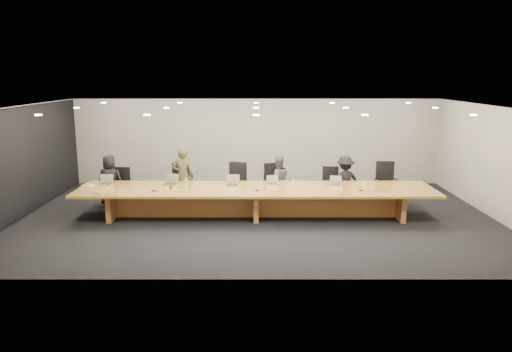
{
  "coord_description": "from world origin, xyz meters",
  "views": [
    {
      "loc": [
        0.0,
        -12.3,
        3.57
      ],
      "look_at": [
        0.0,
        0.3,
        1.0
      ],
      "focal_mm": 35.0,
      "sensor_mm": 36.0,
      "label": 1
    }
  ],
  "objects": [
    {
      "name": "notepad",
      "position": [
        -4.35,
        0.28,
        0.76
      ],
      "size": [
        0.34,
        0.31,
        0.02
      ],
      "primitive_type": "cube",
      "rotation": [
        0.0,
        0.0,
        -0.4
      ],
      "color": "white",
      "rests_on": "conference_table"
    },
    {
      "name": "amber_mug",
      "position": [
        -2.14,
        -0.08,
        0.8
      ],
      "size": [
        0.1,
        0.1,
        0.09
      ],
      "primitive_type": "cylinder",
      "rotation": [
        0.0,
        0.0,
        0.39
      ],
      "color": "brown",
      "rests_on": "conference_table"
    },
    {
      "name": "conference_table",
      "position": [
        0.0,
        0.0,
        0.52
      ],
      "size": [
        9.0,
        1.8,
        0.75
      ],
      "color": "#976621",
      "rests_on": "ground"
    },
    {
      "name": "person_b",
      "position": [
        -2.01,
        1.13,
        0.82
      ],
      "size": [
        0.62,
        0.43,
        1.64
      ],
      "primitive_type": "imported",
      "rotation": [
        0.0,
        0.0,
        3.08
      ],
      "color": "#39371F",
      "rests_on": "ground"
    },
    {
      "name": "person_c",
      "position": [
        0.61,
        1.23,
        0.69
      ],
      "size": [
        0.77,
        0.65,
        1.39
      ],
      "primitive_type": "imported",
      "rotation": [
        0.0,
        0.0,
        3.35
      ],
      "color": "#535255",
      "rests_on": "ground"
    },
    {
      "name": "chair_right",
      "position": [
        2.06,
        1.21,
        0.54
      ],
      "size": [
        0.62,
        0.62,
        1.07
      ],
      "primitive_type": null,
      "rotation": [
        0.0,
        0.0,
        -0.16
      ],
      "color": "black",
      "rests_on": "ground"
    },
    {
      "name": "chair_far_right",
      "position": [
        3.64,
        1.29,
        0.6
      ],
      "size": [
        0.64,
        0.64,
        1.2
      ],
      "primitive_type": null,
      "rotation": [
        0.0,
        0.0,
        -0.05
      ],
      "color": "black",
      "rests_on": "ground"
    },
    {
      "name": "mic_right",
      "position": [
        2.59,
        -0.29,
        0.76
      ],
      "size": [
        0.13,
        0.13,
        0.03
      ],
      "primitive_type": "cone",
      "rotation": [
        0.0,
        0.0,
        0.13
      ],
      "color": "black",
      "rests_on": "conference_table"
    },
    {
      "name": "chair_mid_left",
      "position": [
        -0.56,
        1.23,
        0.6
      ],
      "size": [
        0.72,
        0.72,
        1.19
      ],
      "primitive_type": null,
      "rotation": [
        0.0,
        0.0,
        -0.21
      ],
      "color": "black",
      "rests_on": "ground"
    },
    {
      "name": "paper_cup_far",
      "position": [
        2.8,
        0.33,
        0.79
      ],
      "size": [
        0.07,
        0.07,
        0.08
      ],
      "primitive_type": "cone",
      "rotation": [
        0.0,
        0.0,
        0.04
      ],
      "color": "white",
      "rests_on": "conference_table"
    },
    {
      "name": "lime_gadget",
      "position": [
        -4.35,
        0.26,
        0.78
      ],
      "size": [
        0.17,
        0.12,
        0.03
      ],
      "primitive_type": "cube",
      "rotation": [
        0.0,
        0.0,
        0.19
      ],
      "color": "green",
      "rests_on": "notepad"
    },
    {
      "name": "back_wall",
      "position": [
        0.0,
        4.0,
        1.4
      ],
      "size": [
        12.0,
        0.02,
        2.8
      ],
      "primitive_type": "cube",
      "color": "beige",
      "rests_on": "ground"
    },
    {
      "name": "paper_cup_near",
      "position": [
        0.97,
        0.43,
        0.8
      ],
      "size": [
        0.1,
        0.1,
        0.1
      ],
      "primitive_type": "cone",
      "rotation": [
        0.0,
        0.0,
        -0.1
      ],
      "color": "silver",
      "rests_on": "conference_table"
    },
    {
      "name": "chair_left",
      "position": [
        -2.1,
        1.23,
        0.58
      ],
      "size": [
        0.64,
        0.64,
        1.17
      ],
      "primitive_type": null,
      "rotation": [
        0.0,
        0.0,
        0.08
      ],
      "color": "black",
      "rests_on": "ground"
    },
    {
      "name": "laptop_b",
      "position": [
        -2.24,
        0.37,
        0.89
      ],
      "size": [
        0.43,
        0.37,
        0.29
      ],
      "primitive_type": null,
      "rotation": [
        0.0,
        0.0,
        -0.32
      ],
      "color": "#BDB090",
      "rests_on": "conference_table"
    },
    {
      "name": "ground",
      "position": [
        0.0,
        0.0,
        0.0
      ],
      "size": [
        12.0,
        12.0,
        0.0
      ],
      "primitive_type": "plane",
      "color": "black",
      "rests_on": "ground"
    },
    {
      "name": "laptop_e",
      "position": [
        2.07,
        0.34,
        0.87
      ],
      "size": [
        0.35,
        0.29,
        0.24
      ],
      "primitive_type": null,
      "rotation": [
        0.0,
        0.0,
        -0.23
      ],
      "color": "tan",
      "rests_on": "conference_table"
    },
    {
      "name": "water_bottle",
      "position": [
        -1.8,
        0.22,
        0.85
      ],
      "size": [
        0.08,
        0.08,
        0.2
      ],
      "primitive_type": "cylinder",
      "rotation": [
        0.0,
        0.0,
        -0.36
      ],
      "color": "silver",
      "rests_on": "conference_table"
    },
    {
      "name": "laptop_c",
      "position": [
        -0.62,
        0.29,
        0.89
      ],
      "size": [
        0.37,
        0.28,
        0.28
      ],
      "primitive_type": null,
      "rotation": [
        0.0,
        0.0,
        -0.06
      ],
      "color": "tan",
      "rests_on": "conference_table"
    },
    {
      "name": "left_wall_panel",
      "position": [
        -5.94,
        0.0,
        1.37
      ],
      "size": [
        0.08,
        7.84,
        2.74
      ],
      "primitive_type": "cube",
      "color": "black",
      "rests_on": "ground"
    },
    {
      "name": "av_box",
      "position": [
        -3.85,
        -0.58,
        0.77
      ],
      "size": [
        0.24,
        0.19,
        0.03
      ],
      "primitive_type": "cube",
      "rotation": [
        0.0,
        0.0,
        -0.11
      ],
      "color": "#B4B4B9",
      "rests_on": "conference_table"
    },
    {
      "name": "mic_center",
      "position": [
        0.02,
        -0.29,
        0.77
      ],
      "size": [
        0.16,
        0.16,
        0.03
      ],
      "primitive_type": "cone",
      "rotation": [
        0.0,
        0.0,
        0.32
      ],
      "color": "black",
      "rests_on": "conference_table"
    },
    {
      "name": "laptop_a",
      "position": [
        -3.93,
        0.39,
        0.89
      ],
      "size": [
        0.35,
        0.26,
        0.27
      ],
      "primitive_type": null,
      "rotation": [
        0.0,
        0.0,
        -0.02
      ],
      "color": "#B7A48C",
      "rests_on": "conference_table"
    },
    {
      "name": "laptop_d",
      "position": [
        0.45,
        0.41,
        0.87
      ],
      "size": [
        0.34,
        0.27,
        0.24
      ],
      "primitive_type": null,
      "rotation": [
        0.0,
        0.0,
        0.17
      ],
      "color": "tan",
      "rests_on": "conference_table"
    },
    {
      "name": "person_d",
      "position": [
        2.46,
        1.14,
        0.69
      ],
      "size": [
        1.0,
        0.74,
        1.38
      ],
      "primitive_type": "imported",
      "rotation": [
        0.0,
        0.0,
        3.42
      ],
      "color": "black",
      "rests_on": "ground"
    },
    {
      "name": "mic_left",
      "position": [
        -2.52,
        -0.34,
        0.77
      ],
      "size": [
        0.17,
        0.17,
        0.03
      ],
      "primitive_type": "cone",
      "rotation": [
        0.0,
        0.0,
        -0.33
      ],
      "color": "black",
      "rests_on": "conference_table"
    },
    {
      "name": "chair_far_left",
      "position": [
        -3.79,
        1.26,
        0.52
      ],
      "size": [
        0.59,
        0.59,
        1.04
      ],
      "primitive_type": null,
      "rotation": [
        0.0,
        0.0,
        -0.12
      ],
      "color": "black",
      "rests_on": "ground"
    },
    {
      "name": "chair_mid_right",
      "position": [
        0.51,
        1.25,
        0.58
      ],
      "size": [
        0.7,
        0.7,
        1.16
      ],
      "primitive_type": null,
      "rotation": [
        0.0,
        0.0,
        0.21
      ],
      "color": "black",
      "rests_on": "ground"
    },
    {
      "name": "person_a",
      "position": [
        -4.03,
        1.13,
        0.71
      ],
      "size": [
        0.71,
        0.47,
        1.41
      ],
      "primitive_type": "imported",
      "rotation": [
        0.0,
        0.0,
        3.18
      ],
      "color": "black",
      "rests_on": "ground"
    }
  ]
}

